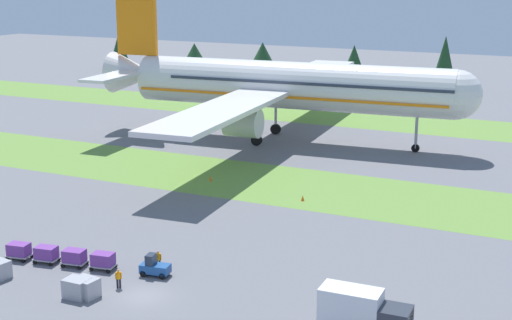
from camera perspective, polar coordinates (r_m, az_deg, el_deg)
ground_plane at (r=63.28m, az=-8.61°, el=-10.29°), size 400.00×400.00×0.00m
grass_strip_near at (r=92.72m, az=3.76°, el=-2.12°), size 320.00×16.87×0.01m
grass_strip_far at (r=135.07m, az=11.10°, el=2.86°), size 320.00×16.87×0.01m
airliner at (r=116.32m, az=2.03°, el=5.80°), size 60.59×75.04×25.07m
baggage_tug at (r=66.80m, az=-7.80°, el=-8.14°), size 2.78×1.71×1.97m
cargo_dolly_lead at (r=68.87m, az=-11.66°, el=-7.51°), size 2.42×1.84×1.55m
cargo_dolly_second at (r=70.21m, az=-13.77°, el=-7.20°), size 2.42×1.84×1.55m
cargo_dolly_third at (r=71.65m, az=-15.79°, el=-6.89°), size 2.42×1.84×1.55m
cargo_dolly_fourth at (r=73.18m, az=-17.73°, el=-6.59°), size 2.42×1.84×1.55m
catering_truck at (r=56.06m, az=8.18°, el=-11.44°), size 7.04×2.56×3.58m
ground_crew_marshaller at (r=64.76m, az=-10.51°, el=-8.87°), size 0.47×0.37×1.74m
ground_crew_loader at (r=68.19m, az=-7.50°, el=-7.53°), size 0.51×0.36×1.74m
uld_container_1 at (r=63.84m, az=-13.57°, el=-9.52°), size 2.03×1.63×1.62m
uld_container_2 at (r=63.76m, az=-12.92°, el=-9.52°), size 2.17×1.82×1.60m
taxiway_marker_0 at (r=95.49m, az=-3.52°, el=-1.41°), size 0.44×0.44×0.70m
taxiway_marker_1 at (r=87.35m, az=3.60°, el=-2.93°), size 0.44×0.44×0.66m
distant_tree_line at (r=171.85m, az=15.68°, el=7.25°), size 183.07×9.93×12.27m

